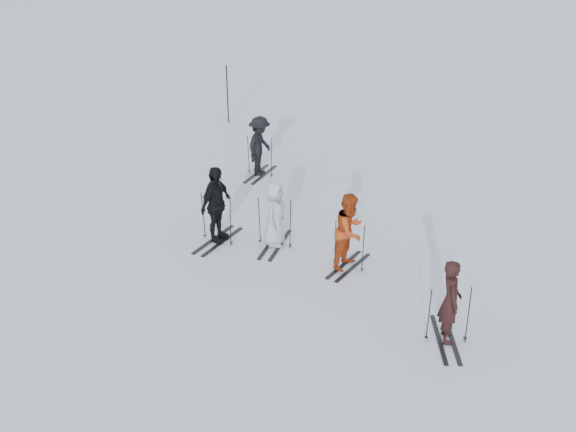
# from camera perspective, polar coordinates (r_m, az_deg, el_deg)

# --- Properties ---
(ground) EXTENTS (120.00, 120.00, 0.00)m
(ground) POSITION_cam_1_polar(r_m,az_deg,el_deg) (13.90, -0.80, -5.46)
(ground) COLOR silver
(ground) RESTS_ON ground
(skier_near_dark) EXTENTS (0.47, 0.64, 1.62)m
(skier_near_dark) POSITION_cam_1_polar(r_m,az_deg,el_deg) (11.92, 14.21, -7.47)
(skier_near_dark) COLOR black
(skier_near_dark) RESTS_ON ground
(skier_red) EXTENTS (0.93, 1.02, 1.72)m
(skier_red) POSITION_cam_1_polar(r_m,az_deg,el_deg) (13.95, 5.51, -1.43)
(skier_red) COLOR #9D3711
(skier_red) RESTS_ON ground
(skier_grey) EXTENTS (0.57, 0.81, 1.57)m
(skier_grey) POSITION_cam_1_polar(r_m,az_deg,el_deg) (14.87, -1.19, 0.12)
(skier_grey) COLOR #AAB0B4
(skier_grey) RESTS_ON ground
(skier_uphill_left) EXTENTS (0.75, 1.17, 1.86)m
(skier_uphill_left) POSITION_cam_1_polar(r_m,az_deg,el_deg) (15.07, -6.42, 0.91)
(skier_uphill_left) COLOR black
(skier_uphill_left) RESTS_ON ground
(skier_uphill_far) EXTENTS (0.88, 1.25, 1.77)m
(skier_uphill_far) POSITION_cam_1_polar(r_m,az_deg,el_deg) (19.05, -2.53, 6.18)
(skier_uphill_far) COLOR black
(skier_uphill_far) RESTS_ON ground
(skis_near_dark) EXTENTS (1.69, 1.07, 1.15)m
(skis_near_dark) POSITION_cam_1_polar(r_m,az_deg,el_deg) (12.04, 14.09, -8.41)
(skis_near_dark) COLOR black
(skis_near_dark) RESTS_ON ground
(skis_red) EXTENTS (1.74, 1.36, 1.13)m
(skis_red) POSITION_cam_1_polar(r_m,az_deg,el_deg) (14.09, 5.46, -2.51)
(skis_red) COLOR black
(skis_red) RESTS_ON ground
(skis_grey) EXTENTS (1.77, 1.05, 1.23)m
(skis_grey) POSITION_cam_1_polar(r_m,az_deg,el_deg) (14.94, -1.18, -0.47)
(skis_grey) COLOR black
(skis_grey) RESTS_ON ground
(skis_uphill_left) EXTENTS (1.92, 1.38, 1.26)m
(skis_uphill_left) POSITION_cam_1_polar(r_m,az_deg,el_deg) (15.20, -6.36, -0.11)
(skis_uphill_left) COLOR black
(skis_uphill_left) RESTS_ON ground
(skis_uphill_far) EXTENTS (1.85, 1.23, 1.24)m
(skis_uphill_far) POSITION_cam_1_polar(r_m,az_deg,el_deg) (19.14, -2.51, 5.43)
(skis_uphill_far) COLOR black
(skis_uphill_far) RESTS_ON ground
(piste_marker) EXTENTS (0.06, 0.06, 2.13)m
(piste_marker) POSITION_cam_1_polar(r_m,az_deg,el_deg) (24.29, -5.41, 10.75)
(piste_marker) COLOR black
(piste_marker) RESTS_ON ground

